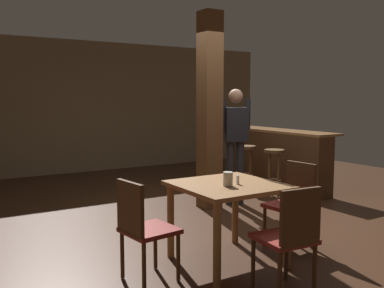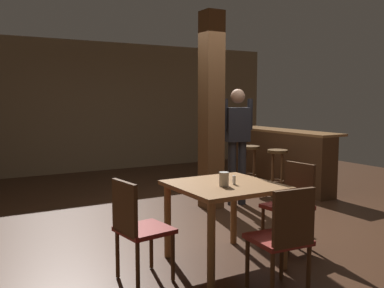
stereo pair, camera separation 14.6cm
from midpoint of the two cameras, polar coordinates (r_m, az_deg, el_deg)
The scene contains 13 objects.
ground_plane at distance 5.87m, azimuth 5.59°, elevation -9.59°, with size 10.80×10.80×0.00m, color #382114.
wall_back at distance 9.67m, azimuth -10.09°, elevation 4.94°, with size 8.00×0.10×2.80m, color #756047.
pillar at distance 6.13m, azimuth 3.28°, elevation 4.38°, with size 0.28×0.28×2.80m, color brown.
dining_table at distance 4.13m, azimuth 5.33°, elevation -7.09°, with size 0.95×0.95×0.78m.
chair_west at distance 3.74m, azimuth -6.23°, elevation -10.70°, with size 0.47×0.47×0.89m.
chair_east at distance 4.71m, azimuth 14.08°, elevation -7.32°, with size 0.46×0.46×0.89m.
chair_south at distance 3.55m, azimuth 13.33°, elevation -11.76°, with size 0.45×0.45×0.89m.
napkin_cup at distance 3.98m, azimuth 5.33°, elevation -4.69°, with size 0.09×0.09×0.13m, color beige.
salt_shaker at distance 4.08m, azimuth 6.65°, elevation -4.79°, with size 0.03×0.03×0.08m, color silver.
standing_person at distance 6.35m, azimuth 6.73°, elevation 0.82°, with size 0.47×0.28×1.72m.
bar_counter at distance 7.79m, azimuth 12.08°, elevation -1.85°, with size 0.56×2.34×1.02m.
bar_stool_near at distance 7.03m, azimuth 11.90°, elevation -2.40°, with size 0.32×0.32×0.76m.
bar_stool_mid at distance 7.49m, azimuth 8.26°, elevation -1.75°, with size 0.34×0.34×0.76m.
Camera 2 is at (-3.23, -4.62, 1.59)m, focal length 40.00 mm.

